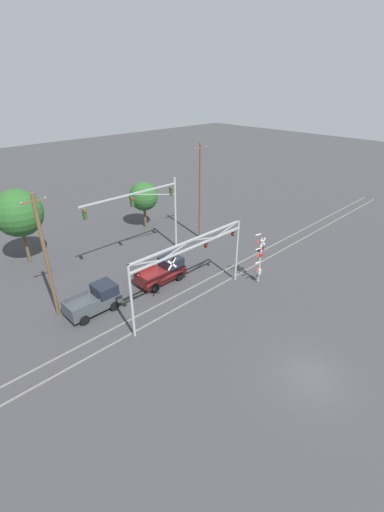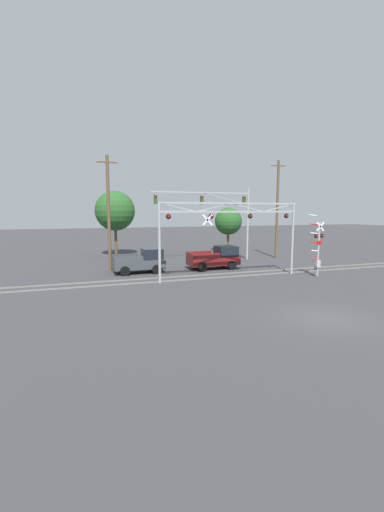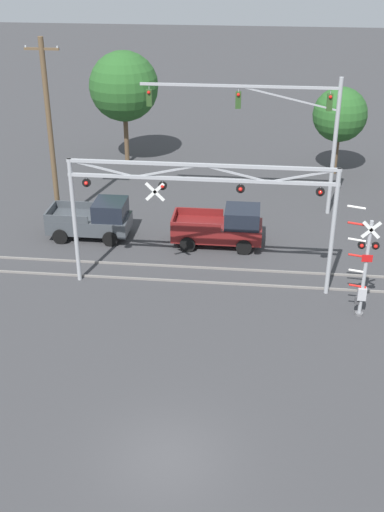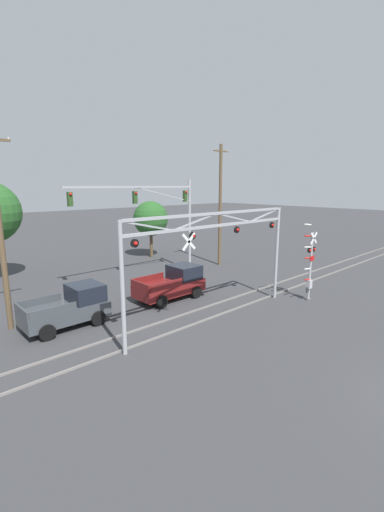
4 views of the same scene
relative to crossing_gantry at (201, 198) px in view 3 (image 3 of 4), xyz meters
The scene contains 11 objects.
ground_plane 11.88m from the crossing_gantry, 89.91° to the right, with size 200.00×200.00×0.00m, color #38383A.
rail_track_near 4.38m from the crossing_gantry, 86.60° to the left, with size 80.00×0.08×0.10m, color gray.
rail_track_far 4.69m from the crossing_gantry, 89.44° to the left, with size 80.00×0.08×0.10m, color gray.
crossing_gantry is the anchor object (origin of this frame).
crossing_signal_mast 7.58m from the crossing_gantry, 13.92° to the right, with size 1.49×0.35×5.09m.
traffic_signal_span 10.17m from the crossing_gantry, 67.39° to the left, with size 11.01×0.39×7.85m.
pickup_truck_lead 5.72m from the crossing_gantry, 80.43° to the left, with size 4.67×2.31×2.10m.
pickup_truck_following 8.49m from the crossing_gantry, 142.33° to the left, with size 4.33×2.31×2.10m.
utility_pole_left 10.85m from the crossing_gantry, 143.41° to the left, with size 1.80×0.28×10.10m.
background_tree_beyond_span 18.43m from the crossing_gantry, 111.92° to the left, with size 4.69×4.69×7.72m.
background_tree_far_left_verge 18.03m from the crossing_gantry, 65.17° to the left, with size 3.56×3.56×5.82m.
Camera 3 is at (2.40, -14.87, 14.95)m, focal length 45.00 mm.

